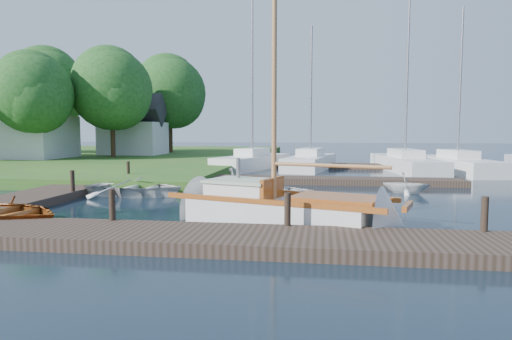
# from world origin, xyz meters

# --- Properties ---
(ground) EXTENTS (160.00, 160.00, 0.00)m
(ground) POSITION_xyz_m (0.00, 0.00, 0.00)
(ground) COLOR black
(ground) RESTS_ON ground
(near_dock) EXTENTS (18.00, 2.20, 0.30)m
(near_dock) POSITION_xyz_m (0.00, -6.00, 0.15)
(near_dock) COLOR #30241A
(near_dock) RESTS_ON ground
(left_dock) EXTENTS (2.20, 18.00, 0.30)m
(left_dock) POSITION_xyz_m (-8.00, 2.00, 0.15)
(left_dock) COLOR #30241A
(left_dock) RESTS_ON ground
(far_dock) EXTENTS (14.00, 1.60, 0.30)m
(far_dock) POSITION_xyz_m (2.00, 6.50, 0.15)
(far_dock) COLOR #30241A
(far_dock) RESTS_ON ground
(pontoon) EXTENTS (30.00, 1.60, 0.30)m
(pontoon) POSITION_xyz_m (10.00, 16.00, 0.15)
(pontoon) COLOR #30241A
(pontoon) RESTS_ON ground
(mooring_post_1) EXTENTS (0.16, 0.16, 0.80)m
(mooring_post_1) POSITION_xyz_m (-3.00, -5.00, 0.70)
(mooring_post_1) COLOR black
(mooring_post_1) RESTS_ON near_dock
(mooring_post_2) EXTENTS (0.16, 0.16, 0.80)m
(mooring_post_2) POSITION_xyz_m (1.50, -5.00, 0.70)
(mooring_post_2) COLOR black
(mooring_post_2) RESTS_ON near_dock
(mooring_post_3) EXTENTS (0.16, 0.16, 0.80)m
(mooring_post_3) POSITION_xyz_m (6.00, -5.00, 0.70)
(mooring_post_3) COLOR black
(mooring_post_3) RESTS_ON near_dock
(mooring_post_4) EXTENTS (0.16, 0.16, 0.80)m
(mooring_post_4) POSITION_xyz_m (-7.00, 0.00, 0.70)
(mooring_post_4) COLOR black
(mooring_post_4) RESTS_ON left_dock
(mooring_post_5) EXTENTS (0.16, 0.16, 0.80)m
(mooring_post_5) POSITION_xyz_m (-7.00, 5.00, 0.70)
(mooring_post_5) COLOR black
(mooring_post_5) RESTS_ON left_dock
(sailboat) EXTENTS (7.40, 4.09, 9.83)m
(sailboat) POSITION_xyz_m (1.33, -3.42, 0.34)
(sailboat) COLOR silver
(sailboat) RESTS_ON ground
(tender_a) EXTENTS (4.05, 2.99, 0.81)m
(tender_a) POSITION_xyz_m (-5.07, 1.27, 0.41)
(tender_a) COLOR silver
(tender_a) RESTS_ON ground
(tender_b) EXTENTS (2.64, 2.42, 1.18)m
(tender_b) POSITION_xyz_m (-1.20, 2.18, 0.59)
(tender_b) COLOR silver
(tender_b) RESTS_ON ground
(tender_c) EXTENTS (3.76, 2.90, 0.72)m
(tender_c) POSITION_xyz_m (0.31, 1.50, 0.36)
(tender_c) COLOR silver
(tender_c) RESTS_ON ground
(tender_d) EXTENTS (2.21, 2.02, 0.99)m
(tender_d) POSITION_xyz_m (5.76, 3.53, 0.49)
(tender_d) COLOR silver
(tender_d) RESTS_ON ground
(marina_boat_0) EXTENTS (4.55, 7.85, 11.56)m
(marina_boat_0) POSITION_xyz_m (-2.32, 14.29, 0.58)
(marina_boat_0) COLOR silver
(marina_boat_0) RESTS_ON ground
(marina_boat_1) EXTENTS (3.59, 7.99, 9.38)m
(marina_boat_1) POSITION_xyz_m (1.54, 14.70, 0.56)
(marina_boat_1) COLOR silver
(marina_boat_1) RESTS_ON ground
(marina_boat_3) EXTENTS (3.35, 10.19, 12.71)m
(marina_boat_3) POSITION_xyz_m (7.56, 14.21, 0.57)
(marina_boat_3) COLOR silver
(marina_boat_3) RESTS_ON ground
(marina_boat_4) EXTENTS (3.55, 8.63, 9.98)m
(marina_boat_4) POSITION_xyz_m (10.54, 13.46, 0.56)
(marina_boat_4) COLOR silver
(marina_boat_4) RESTS_ON ground
(house_a) EXTENTS (6.30, 5.00, 6.29)m
(house_a) POSITION_xyz_m (-20.00, 16.00, 2.96)
(house_a) COLOR silver
(house_a) RESTS_ON shore
(house_c) EXTENTS (5.25, 4.00, 5.28)m
(house_c) POSITION_xyz_m (-14.00, 22.00, 2.58)
(house_c) COLOR silver
(house_c) RESTS_ON shore
(tree_2) EXTENTS (5.83, 5.75, 7.82)m
(tree_2) POSITION_xyz_m (-18.00, 14.05, 5.25)
(tree_2) COLOR #332114
(tree_2) RESTS_ON shore
(tree_3) EXTENTS (6.41, 6.38, 8.74)m
(tree_3) POSITION_xyz_m (-14.00, 18.05, 5.81)
(tree_3) COLOR #332114
(tree_3) RESTS_ON shore
(tree_4) EXTENTS (7.01, 7.01, 9.66)m
(tree_4) POSITION_xyz_m (-22.00, 22.05, 6.37)
(tree_4) COLOR #332114
(tree_4) RESTS_ON shore
(tree_7) EXTENTS (6.83, 6.83, 9.38)m
(tree_7) POSITION_xyz_m (-12.00, 26.05, 6.20)
(tree_7) COLOR #332114
(tree_7) RESTS_ON shore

